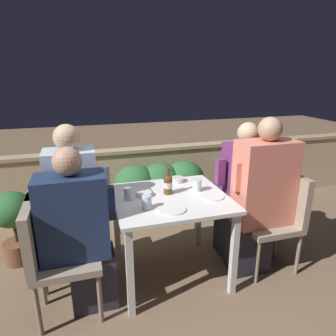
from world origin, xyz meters
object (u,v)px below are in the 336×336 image
chair_left_near (50,249)px  chair_right_far (258,199)px  person_purple_stripe (241,190)px  person_coral_top (260,198)px  person_blue_shirt (78,208)px  chair_left_far (53,229)px  beer_bottle (168,184)px  person_navy_jumper (80,233)px  chair_right_near (278,212)px  potted_plant (13,220)px

chair_left_near → chair_right_far: same height
chair_left_near → person_purple_stripe: bearing=11.3°
person_coral_top → person_blue_shirt: bearing=170.7°
chair_left_far → person_purple_stripe: person_purple_stripe is taller
person_coral_top → beer_bottle: (-0.75, 0.18, 0.14)m
person_purple_stripe → beer_bottle: (-0.73, -0.09, 0.17)m
person_navy_jumper → beer_bottle: (0.71, 0.23, 0.20)m
chair_right_near → person_blue_shirt: bearing=171.8°
potted_plant → person_navy_jumper: bearing=-52.3°
person_navy_jumper → chair_right_far: size_ratio=1.42×
chair_left_far → potted_plant: 0.60m
person_coral_top → person_purple_stripe: bearing=94.6°
person_blue_shirt → chair_right_near: bearing=-8.2°
chair_left_near → person_coral_top: person_coral_top is taller
beer_bottle → potted_plant: size_ratio=0.33×
person_coral_top → beer_bottle: 0.78m
person_blue_shirt → potted_plant: 0.77m
person_navy_jumper → chair_right_far: person_navy_jumper is taller
person_navy_jumper → chair_right_far: (1.64, 0.33, -0.09)m
person_purple_stripe → beer_bottle: bearing=-172.7°
beer_bottle → chair_left_far: bearing=176.5°
person_navy_jumper → person_coral_top: (1.46, 0.05, 0.06)m
chair_left_near → person_purple_stripe: size_ratio=0.68×
person_blue_shirt → person_purple_stripe: 1.44m
chair_right_far → person_purple_stripe: (-0.20, 0.00, 0.12)m
person_navy_jumper → person_purple_stripe: bearing=12.8°
chair_right_near → chair_left_near: bearing=-178.4°
chair_left_far → chair_right_near: same height
chair_left_near → chair_left_far: (-0.00, 0.29, 0.00)m
person_navy_jumper → beer_bottle: 0.77m
chair_right_near → chair_right_far: same height
person_coral_top → potted_plant: person_coral_top is taller
person_purple_stripe → potted_plant: 2.07m
chair_right_near → person_purple_stripe: (-0.22, 0.28, 0.12)m
person_coral_top → potted_plant: bearing=161.2°
person_blue_shirt → chair_right_far: size_ratio=1.53×
chair_left_far → chair_left_near: bearing=-89.9°
beer_bottle → person_purple_stripe: bearing=7.3°
person_navy_jumper → person_purple_stripe: (1.44, 0.33, 0.03)m
person_blue_shirt → potted_plant: person_blue_shirt is taller
chair_left_near → chair_right_near: bearing=1.6°
person_navy_jumper → chair_right_far: 1.67m
person_purple_stripe → chair_right_near: bearing=-51.4°
chair_left_near → chair_right_far: 1.87m
person_blue_shirt → chair_right_near: size_ratio=1.53×
person_navy_jumper → chair_right_far: bearing=11.3°
chair_left_near → chair_right_far: size_ratio=1.00×
person_navy_jumper → chair_left_far: person_navy_jumper is taller
chair_left_far → person_blue_shirt: bearing=0.0°
chair_left_far → chair_right_far: 1.84m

